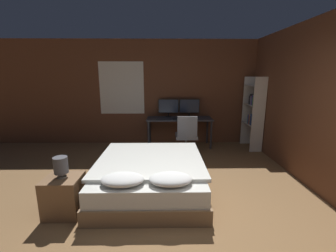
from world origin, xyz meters
The scene contains 13 objects.
ground_plane centered at (0.00, 0.00, 0.00)m, with size 20.00×20.00×0.00m, color brown.
wall_back centered at (-0.02, 3.95, 1.35)m, with size 12.00×0.08×2.70m.
wall_side_right centered at (2.10, 1.50, 1.35)m, with size 0.06×12.00×2.70m.
bed centered at (-0.52, 1.29, 0.26)m, with size 1.66×1.91×0.58m.
nightstand centered at (-1.61, 0.68, 0.26)m, with size 0.45×0.43×0.51m.
bedside_lamp centered at (-1.61, 0.68, 0.68)m, with size 0.18×0.18×0.28m.
desk centered at (0.09, 3.58, 0.66)m, with size 1.65×0.61×0.74m.
monitor_left centered at (-0.18, 3.78, 1.01)m, with size 0.52×0.16×0.46m.
monitor_right centered at (0.36, 3.78, 1.01)m, with size 0.52×0.16×0.46m.
keyboard centered at (0.09, 3.38, 0.75)m, with size 0.35×0.13×0.02m.
computer_mouse centered at (0.36, 3.38, 0.76)m, with size 0.07×0.05×0.04m.
office_chair centered at (0.20, 2.83, 0.39)m, with size 0.52×0.52×0.95m.
bookshelf centered at (1.91, 3.38, 0.97)m, with size 0.30×0.70×1.77m.
Camera 1 is at (-0.29, -2.02, 1.80)m, focal length 24.00 mm.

